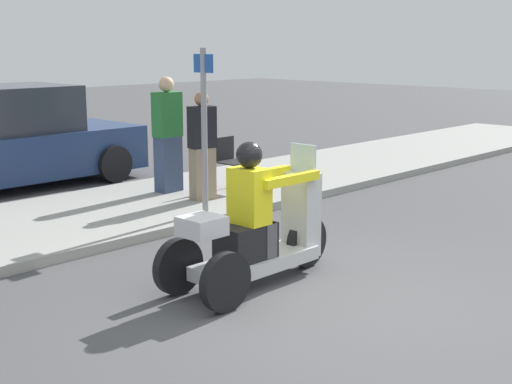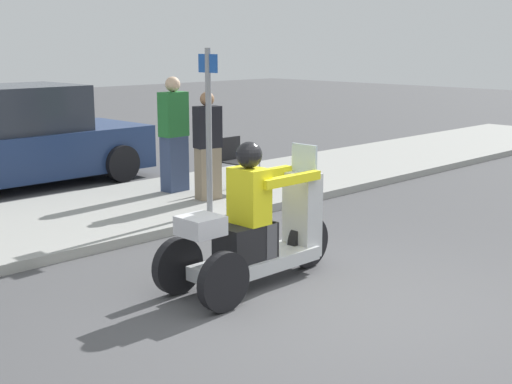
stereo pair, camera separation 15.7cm
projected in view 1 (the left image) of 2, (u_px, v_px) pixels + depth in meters
name	position (u px, v px, depth m)	size (l,w,h in m)	color
ground_plane	(355.00, 312.00, 6.44)	(60.00, 60.00, 0.00)	#4C4C4F
sidewalk_strip	(76.00, 219.00, 9.55)	(28.00, 2.80, 0.12)	#9E9E99
motorcycle_trike	(257.00, 233.00, 7.10)	(2.08, 0.76, 1.46)	black
spectator_near_curb	(168.00, 137.00, 10.91)	(0.43, 0.27, 1.76)	#38476B
spectator_far_back	(202.00, 148.00, 10.36)	(0.42, 0.30, 1.57)	gray
folding_chair_curbside	(229.00, 158.00, 11.09)	(0.47, 0.47, 0.82)	#A5A8AD
parked_car_lot_far	(7.00, 140.00, 11.86)	(4.30, 2.07, 1.69)	navy
street_sign	(204.00, 125.00, 9.43)	(0.08, 0.36, 2.20)	gray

